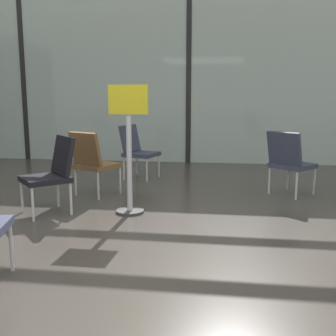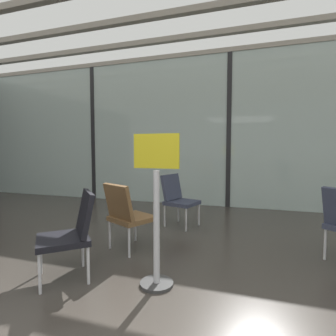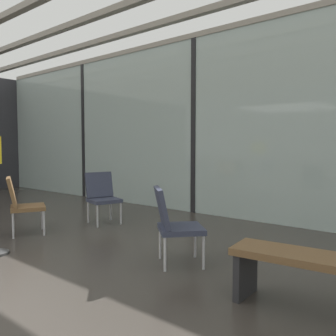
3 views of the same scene
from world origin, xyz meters
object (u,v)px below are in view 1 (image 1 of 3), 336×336
Objects in this scene: lounge_chair_0 at (53,170)px; lounge_chair_7 at (289,159)px; parked_airplane at (158,80)px; lounge_chair_6 at (93,160)px; info_sign at (129,154)px; lounge_chair_3 at (137,148)px.

lounge_chair_0 is 1.00× the size of lounge_chair_7.
parked_airplane is 14.13× the size of lounge_chair_7.
lounge_chair_0 and lounge_chair_6 have the same top height.
lounge_chair_0 is 0.60× the size of info_sign.
lounge_chair_3 is 1.00× the size of lounge_chair_7.
lounge_chair_0 is 1.00× the size of lounge_chair_6.
lounge_chair_6 is (-0.31, -1.29, 0.00)m from lounge_chair_3.
parked_airplane is 9.36m from lounge_chair_7.
lounge_chair_6 is 2.61m from lounge_chair_7.
lounge_chair_6 is at bearing -176.09° from lounge_chair_3.
lounge_chair_3 is at bearing 123.85° from lounge_chair_0.
lounge_chair_7 is (2.27, -0.90, 0.00)m from lounge_chair_3.
parked_airplane is at bearing 97.40° from info_sign.
lounge_chair_7 is 0.60× the size of info_sign.
info_sign is (1.27, -9.78, -1.28)m from parked_airplane.
parked_airplane is at bearing -27.13° from lounge_chair_7.
parked_airplane reaches higher than lounge_chair_3.
info_sign reaches higher than lounge_chair_7.
parked_airplane is at bearing -59.03° from lounge_chair_6.
parked_airplane is 10.00m from lounge_chair_0.
info_sign is (0.86, 0.11, 0.18)m from lounge_chair_0.
lounge_chair_6 is at bearing 133.30° from info_sign.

